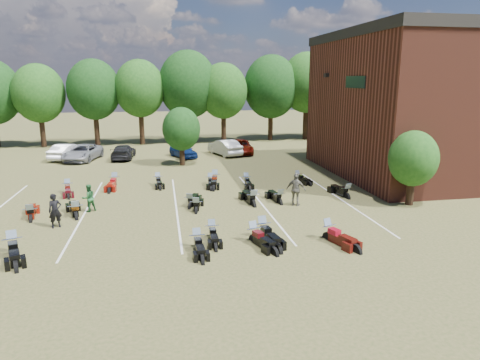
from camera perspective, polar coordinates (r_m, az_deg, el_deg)
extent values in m
plane|color=brown|center=(22.43, -0.51, -5.39)|extent=(160.00, 160.00, 0.00)
imported|color=silver|center=(42.44, -22.04, 3.54)|extent=(2.85, 4.66, 1.45)
imported|color=gray|center=(41.38, -20.24, 3.45)|extent=(3.39, 5.49, 1.42)
imported|color=black|center=(41.04, -15.28, 3.64)|extent=(2.14, 4.61, 1.30)
imported|color=navy|center=(40.71, -7.59, 3.91)|extent=(2.84, 4.09, 1.29)
imported|color=#B7B7B2|center=(41.61, -2.05, 4.38)|extent=(3.00, 4.90, 1.52)
imported|color=#5A0D05|center=(42.46, 0.02, 4.46)|extent=(2.60, 5.05, 1.36)
imported|color=#35353A|center=(44.38, 12.33, 4.49)|extent=(1.91, 4.49, 1.29)
imported|color=black|center=(23.01, -23.43, -3.79)|extent=(0.74, 0.63, 1.72)
imported|color=#235E2E|center=(25.14, -19.52, -2.27)|extent=(0.94, 0.88, 1.55)
imported|color=#625F54|center=(24.93, 7.49, -1.28)|extent=(1.21, 1.01, 1.93)
cube|color=black|center=(35.41, 11.45, 13.53)|extent=(0.30, 0.40, 0.30)
cube|color=black|center=(30.86, 15.11, 12.49)|extent=(0.06, 3.00, 0.80)
cylinder|color=black|center=(51.70, -24.33, 6.39)|extent=(0.58, 0.58, 4.08)
ellipsoid|color=#1E4C19|center=(51.45, -24.79, 11.13)|extent=(6.00, 6.00, 6.90)
cylinder|color=black|center=(50.74, -18.82, 6.75)|extent=(0.57, 0.58, 4.08)
ellipsoid|color=#1E4C19|center=(50.48, -19.18, 11.59)|extent=(6.00, 6.00, 6.90)
cylinder|color=black|center=(50.26, -13.13, 7.05)|extent=(0.57, 0.58, 4.08)
ellipsoid|color=#1E4C19|center=(50.00, -13.40, 11.94)|extent=(6.00, 6.00, 6.90)
cylinder|color=black|center=(50.27, -7.39, 7.29)|extent=(0.58, 0.58, 4.08)
ellipsoid|color=#1E4C19|center=(50.01, -7.54, 12.18)|extent=(6.00, 6.00, 6.90)
cylinder|color=black|center=(50.78, -1.70, 7.45)|extent=(0.57, 0.58, 4.08)
ellipsoid|color=#1E4C19|center=(50.52, -1.74, 12.30)|extent=(6.00, 6.00, 6.90)
cylinder|color=black|center=(51.77, 3.82, 7.54)|extent=(0.57, 0.58, 4.08)
ellipsoid|color=#1E4C19|center=(51.52, 3.90, 12.29)|extent=(6.00, 6.00, 6.90)
cylinder|color=black|center=(53.21, 9.10, 7.55)|extent=(0.57, 0.58, 4.08)
ellipsoid|color=#1E4C19|center=(52.97, 9.27, 12.18)|extent=(6.00, 6.00, 6.90)
cylinder|color=black|center=(55.07, 14.05, 7.51)|extent=(0.58, 0.58, 4.08)
ellipsoid|color=#1E4C19|center=(54.83, 14.31, 11.98)|extent=(6.00, 6.00, 6.90)
cylinder|color=black|center=(57.30, 18.65, 7.43)|extent=(0.58, 0.58, 4.08)
ellipsoid|color=#1E4C19|center=(57.08, 18.98, 11.71)|extent=(6.00, 6.00, 6.90)
cylinder|color=black|center=(26.85, 21.75, -1.32)|extent=(0.24, 0.24, 1.71)
sphere|color=#1E4C19|center=(26.47, 22.10, 2.68)|extent=(2.80, 2.80, 2.80)
cylinder|color=black|center=(37.00, -7.72, 3.45)|extent=(0.24, 0.24, 1.90)
sphere|color=#1E4C19|center=(36.70, -7.83, 6.76)|extent=(3.20, 3.20, 3.20)
cube|color=silver|center=(25.36, -19.89, -3.97)|extent=(0.10, 14.00, 0.01)
cube|color=silver|center=(24.99, -8.51, -3.56)|extent=(0.10, 14.00, 0.01)
cube|color=silver|center=(25.61, 2.75, -3.01)|extent=(0.10, 14.00, 0.01)
cube|color=silver|center=(27.16, 13.09, -2.40)|extent=(0.10, 14.00, 0.01)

